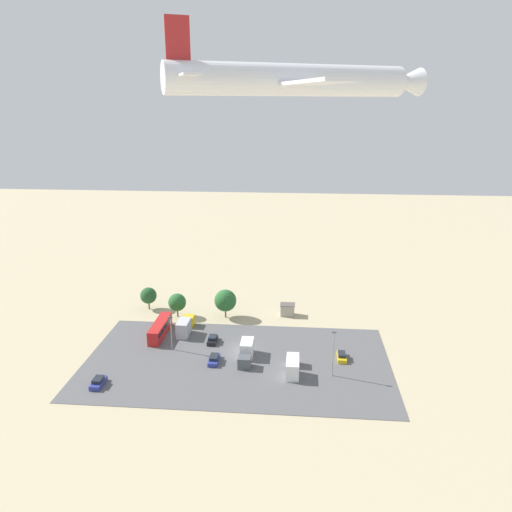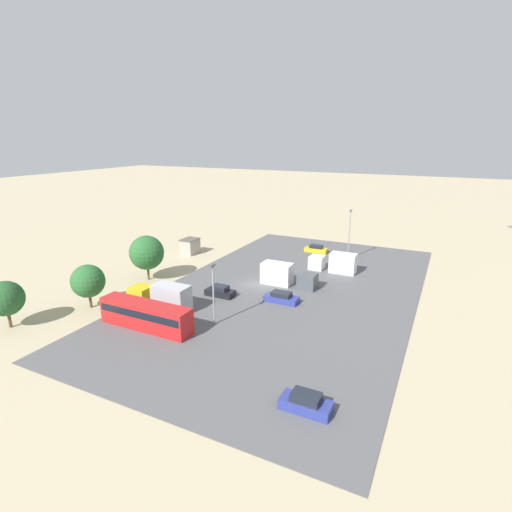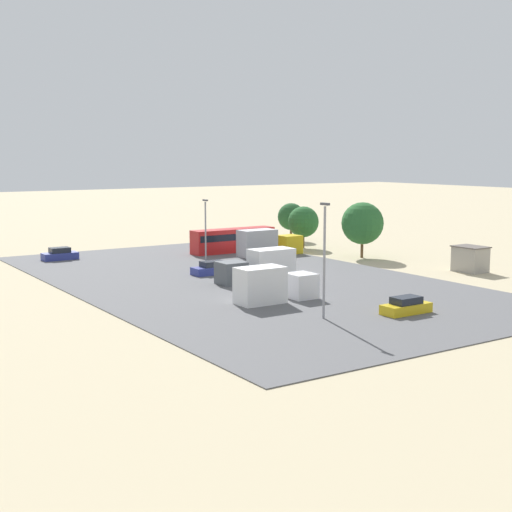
# 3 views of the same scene
# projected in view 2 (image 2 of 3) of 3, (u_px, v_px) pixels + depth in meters

# --- Properties ---
(ground_plane) EXTENTS (400.00, 400.00, 0.00)m
(ground_plane) POSITION_uv_depth(u_px,v_px,m) (253.00, 284.00, 61.38)
(ground_plane) COLOR tan
(parking_lot_surface) EXTENTS (61.51, 35.05, 0.08)m
(parking_lot_surface) POSITION_uv_depth(u_px,v_px,m) (289.00, 290.00, 58.79)
(parking_lot_surface) COLOR #565659
(parking_lot_surface) RESTS_ON ground
(shed_building) EXTENTS (3.62, 2.81, 2.91)m
(shed_building) POSITION_uv_depth(u_px,v_px,m) (190.00, 246.00, 77.04)
(shed_building) COLOR #9E998E
(shed_building) RESTS_ON ground
(bus) EXTENTS (2.54, 11.90, 3.16)m
(bus) POSITION_uv_depth(u_px,v_px,m) (146.00, 314.00, 46.71)
(bus) COLOR red
(bus) RESTS_ON ground
(parked_car_0) EXTENTS (1.91, 4.70, 1.44)m
(parked_car_0) POSITION_uv_depth(u_px,v_px,m) (281.00, 298.00, 54.42)
(parked_car_0) COLOR navy
(parked_car_0) RESTS_ON ground
(parked_car_1) EXTENTS (1.89, 4.16, 1.51)m
(parked_car_1) POSITION_uv_depth(u_px,v_px,m) (220.00, 291.00, 56.54)
(parked_car_1) COLOR black
(parked_car_1) RESTS_ON ground
(parked_car_2) EXTENTS (1.79, 4.37, 1.41)m
(parked_car_2) POSITION_uv_depth(u_px,v_px,m) (316.00, 249.00, 78.06)
(parked_car_2) COLOR gold
(parked_car_2) RESTS_ON ground
(parked_car_3) EXTENTS (1.93, 4.29, 1.54)m
(parked_car_3) POSITION_uv_depth(u_px,v_px,m) (306.00, 403.00, 32.81)
(parked_car_3) COLOR navy
(parked_car_3) RESTS_ON ground
(parked_truck_0) EXTENTS (2.52, 8.51, 3.25)m
(parked_truck_0) POSITION_uv_depth(u_px,v_px,m) (285.00, 276.00, 60.45)
(parked_truck_0) COLOR #4C5156
(parked_truck_0) RESTS_ON ground
(parked_truck_1) EXTENTS (2.56, 8.88, 3.45)m
(parked_truck_1) POSITION_uv_depth(u_px,v_px,m) (163.00, 297.00, 52.07)
(parked_truck_1) COLOR gold
(parked_truck_1) RESTS_ON ground
(parked_truck_2) EXTENTS (2.48, 7.77, 3.24)m
(parked_truck_2) POSITION_uv_depth(u_px,v_px,m) (335.00, 263.00, 66.49)
(parked_truck_2) COLOR silver
(parked_truck_2) RESTS_ON ground
(tree_near_shed) EXTENTS (4.15, 4.15, 5.75)m
(tree_near_shed) POSITION_uv_depth(u_px,v_px,m) (6.00, 299.00, 46.45)
(tree_near_shed) COLOR brown
(tree_near_shed) RESTS_ON ground
(tree_apron_mid) EXTENTS (5.36, 5.36, 7.12)m
(tree_apron_mid) POSITION_uv_depth(u_px,v_px,m) (147.00, 253.00, 62.10)
(tree_apron_mid) COLOR brown
(tree_apron_mid) RESTS_ON ground
(tree_apron_far) EXTENTS (4.36, 4.36, 5.90)m
(tree_apron_far) POSITION_uv_depth(u_px,v_px,m) (88.00, 281.00, 51.94)
(tree_apron_far) COLOR brown
(tree_apron_far) RESTS_ON ground
(light_pole_lot_centre) EXTENTS (0.90, 0.28, 7.53)m
(light_pole_lot_centre) POSITION_uv_depth(u_px,v_px,m) (213.00, 292.00, 46.91)
(light_pole_lot_centre) COLOR gray
(light_pole_lot_centre) RESTS_ON ground
(light_pole_lot_edge) EXTENTS (0.90, 0.28, 9.24)m
(light_pole_lot_edge) POSITION_uv_depth(u_px,v_px,m) (349.00, 233.00, 71.89)
(light_pole_lot_edge) COLOR gray
(light_pole_lot_edge) RESTS_ON ground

